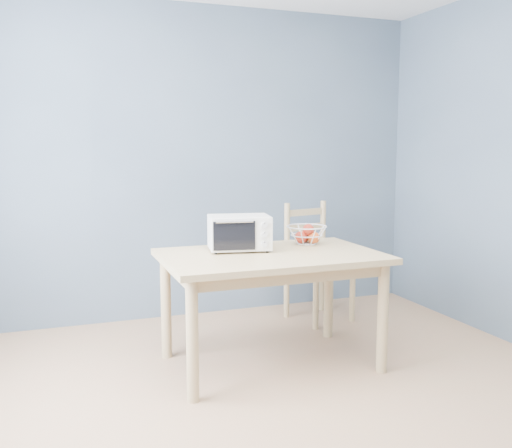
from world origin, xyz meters
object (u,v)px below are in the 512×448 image
object	(u,v)px
toaster_oven	(237,232)
dining_chair	(316,262)
dining_table	(271,269)
fruit_basket	(307,234)

from	to	relation	value
toaster_oven	dining_chair	size ratio (longest dim) A/B	0.45
dining_table	toaster_oven	size ratio (longest dim) A/B	3.19
dining_table	dining_chair	xyz separation A→B (m)	(0.74, 0.84, -0.17)
dining_table	fruit_basket	bearing A→B (deg)	32.52
fruit_basket	dining_chair	world-z (taller)	dining_chair
fruit_basket	dining_chair	distance (m)	0.80
toaster_oven	dining_chair	xyz separation A→B (m)	(0.92, 0.68, -0.39)
dining_table	fruit_basket	world-z (taller)	fruit_basket
dining_chair	toaster_oven	bearing A→B (deg)	-156.88
fruit_basket	dining_table	bearing A→B (deg)	-147.48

